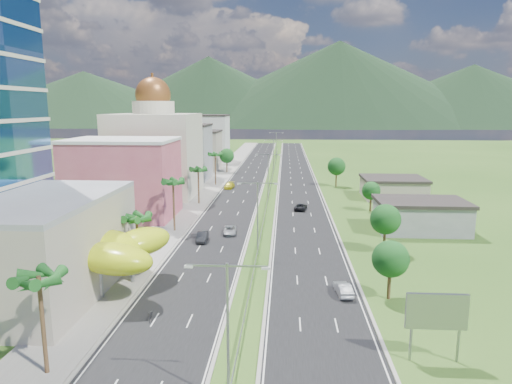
# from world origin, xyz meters

# --- Properties ---
(ground) EXTENTS (500.00, 500.00, 0.00)m
(ground) POSITION_xyz_m (0.00, 0.00, 0.00)
(ground) COLOR #2D5119
(ground) RESTS_ON ground
(road_left) EXTENTS (11.00, 260.00, 0.04)m
(road_left) POSITION_xyz_m (-7.50, 90.00, 0.02)
(road_left) COLOR black
(road_left) RESTS_ON ground
(road_right) EXTENTS (11.00, 260.00, 0.04)m
(road_right) POSITION_xyz_m (7.50, 90.00, 0.02)
(road_right) COLOR black
(road_right) RESTS_ON ground
(sidewalk_left) EXTENTS (7.00, 260.00, 0.12)m
(sidewalk_left) POSITION_xyz_m (-17.00, 90.00, 0.06)
(sidewalk_left) COLOR gray
(sidewalk_left) RESTS_ON ground
(median_guardrail) EXTENTS (0.10, 216.06, 0.76)m
(median_guardrail) POSITION_xyz_m (0.00, 71.99, 0.62)
(median_guardrail) COLOR gray
(median_guardrail) RESTS_ON ground
(streetlight_median_a) EXTENTS (6.04, 0.25, 11.00)m
(streetlight_median_a) POSITION_xyz_m (0.00, -25.00, 6.75)
(streetlight_median_a) COLOR gray
(streetlight_median_a) RESTS_ON ground
(streetlight_median_b) EXTENTS (6.04, 0.25, 11.00)m
(streetlight_median_b) POSITION_xyz_m (0.00, 10.00, 6.75)
(streetlight_median_b) COLOR gray
(streetlight_median_b) RESTS_ON ground
(streetlight_median_c) EXTENTS (6.04, 0.25, 11.00)m
(streetlight_median_c) POSITION_xyz_m (0.00, 50.00, 6.75)
(streetlight_median_c) COLOR gray
(streetlight_median_c) RESTS_ON ground
(streetlight_median_d) EXTENTS (6.04, 0.25, 11.00)m
(streetlight_median_d) POSITION_xyz_m (0.00, 95.00, 6.75)
(streetlight_median_d) COLOR gray
(streetlight_median_d) RESTS_ON ground
(streetlight_median_e) EXTENTS (6.04, 0.25, 11.00)m
(streetlight_median_e) POSITION_xyz_m (0.00, 140.00, 6.75)
(streetlight_median_e) COLOR gray
(streetlight_median_e) RESTS_ON ground
(lime_canopy) EXTENTS (18.00, 15.00, 7.40)m
(lime_canopy) POSITION_xyz_m (-20.00, -4.00, 4.99)
(lime_canopy) COLOR #B6CA13
(lime_canopy) RESTS_ON ground
(pink_shophouse) EXTENTS (20.00, 15.00, 15.00)m
(pink_shophouse) POSITION_xyz_m (-28.00, 32.00, 7.50)
(pink_shophouse) COLOR #B84B5F
(pink_shophouse) RESTS_ON ground
(domed_building) EXTENTS (20.00, 20.00, 28.70)m
(domed_building) POSITION_xyz_m (-28.00, 55.00, 11.35)
(domed_building) COLOR beige
(domed_building) RESTS_ON ground
(midrise_grey) EXTENTS (16.00, 15.00, 16.00)m
(midrise_grey) POSITION_xyz_m (-27.00, 80.00, 8.00)
(midrise_grey) COLOR gray
(midrise_grey) RESTS_ON ground
(midrise_beige) EXTENTS (16.00, 15.00, 13.00)m
(midrise_beige) POSITION_xyz_m (-27.00, 102.00, 6.50)
(midrise_beige) COLOR #A19585
(midrise_beige) RESTS_ON ground
(midrise_white) EXTENTS (16.00, 15.00, 18.00)m
(midrise_white) POSITION_xyz_m (-27.00, 125.00, 9.00)
(midrise_white) COLOR silver
(midrise_white) RESTS_ON ground
(billboard) EXTENTS (5.20, 0.35, 6.20)m
(billboard) POSITION_xyz_m (17.00, -18.00, 4.42)
(billboard) COLOR gray
(billboard) RESTS_ON ground
(shed_near) EXTENTS (15.00, 10.00, 5.00)m
(shed_near) POSITION_xyz_m (28.00, 25.00, 2.50)
(shed_near) COLOR gray
(shed_near) RESTS_ON ground
(shed_far) EXTENTS (14.00, 12.00, 4.40)m
(shed_far) POSITION_xyz_m (30.00, 55.00, 2.20)
(shed_far) COLOR #A19585
(shed_far) RESTS_ON ground
(palm_tree_a) EXTENTS (3.60, 3.60, 9.10)m
(palm_tree_a) POSITION_xyz_m (-15.50, -22.00, 8.02)
(palm_tree_a) COLOR #47301C
(palm_tree_a) RESTS_ON ground
(palm_tree_b) EXTENTS (3.60, 3.60, 8.10)m
(palm_tree_b) POSITION_xyz_m (-15.50, 2.00, 7.06)
(palm_tree_b) COLOR #47301C
(palm_tree_b) RESTS_ON ground
(palm_tree_c) EXTENTS (3.60, 3.60, 9.60)m
(palm_tree_c) POSITION_xyz_m (-15.50, 22.00, 8.50)
(palm_tree_c) COLOR #47301C
(palm_tree_c) RESTS_ON ground
(palm_tree_d) EXTENTS (3.60, 3.60, 8.60)m
(palm_tree_d) POSITION_xyz_m (-15.50, 45.00, 7.54)
(palm_tree_d) COLOR #47301C
(palm_tree_d) RESTS_ON ground
(palm_tree_e) EXTENTS (3.60, 3.60, 9.40)m
(palm_tree_e) POSITION_xyz_m (-15.50, 70.00, 8.31)
(palm_tree_e) COLOR #47301C
(palm_tree_e) RESTS_ON ground
(leafy_tree_lfar) EXTENTS (4.90, 4.90, 8.05)m
(leafy_tree_lfar) POSITION_xyz_m (-15.50, 95.00, 5.58)
(leafy_tree_lfar) COLOR #47301C
(leafy_tree_lfar) RESTS_ON ground
(leafy_tree_ra) EXTENTS (4.20, 4.20, 6.90)m
(leafy_tree_ra) POSITION_xyz_m (16.00, -5.00, 4.78)
(leafy_tree_ra) COLOR #47301C
(leafy_tree_ra) RESTS_ON ground
(leafy_tree_rb) EXTENTS (4.55, 4.55, 7.47)m
(leafy_tree_rb) POSITION_xyz_m (19.00, 12.00, 5.18)
(leafy_tree_rb) COLOR #47301C
(leafy_tree_rb) RESTS_ON ground
(leafy_tree_rc) EXTENTS (3.85, 3.85, 6.33)m
(leafy_tree_rc) POSITION_xyz_m (22.00, 40.00, 4.37)
(leafy_tree_rc) COLOR #47301C
(leafy_tree_rc) RESTS_ON ground
(leafy_tree_rd) EXTENTS (4.90, 4.90, 8.05)m
(leafy_tree_rd) POSITION_xyz_m (18.00, 70.00, 5.58)
(leafy_tree_rd) COLOR #47301C
(leafy_tree_rd) RESTS_ON ground
(mountain_ridge) EXTENTS (860.00, 140.00, 90.00)m
(mountain_ridge) POSITION_xyz_m (60.00, 450.00, 0.00)
(mountain_ridge) COLOR black
(mountain_ridge) RESTS_ON ground
(car_dark_left) EXTENTS (1.85, 4.71, 1.53)m
(car_dark_left) POSITION_xyz_m (-9.47, 16.08, 0.80)
(car_dark_left) COLOR black
(car_dark_left) RESTS_ON road_left
(car_silver_mid_left) EXTENTS (2.54, 4.86, 1.31)m
(car_silver_mid_left) POSITION_xyz_m (-5.48, 20.62, 0.69)
(car_silver_mid_left) COLOR #94979A
(car_silver_mid_left) RESTS_ON road_left
(car_yellow_far_left) EXTENTS (2.61, 5.49, 1.55)m
(car_yellow_far_left) POSITION_xyz_m (-10.98, 64.99, 0.81)
(car_yellow_far_left) COLOR gold
(car_yellow_far_left) RESTS_ON road_left
(car_silver_right) EXTENTS (2.02, 4.55, 1.45)m
(car_silver_right) POSITION_xyz_m (10.93, -4.25, 0.77)
(car_silver_right) COLOR #9FA1A6
(car_silver_right) RESTS_ON road_right
(car_dark_far_right) EXTENTS (3.05, 5.20, 1.36)m
(car_dark_far_right) POSITION_xyz_m (7.38, 40.21, 0.72)
(car_dark_far_right) COLOR black
(car_dark_far_right) RESTS_ON road_right
(motorcycle) EXTENTS (0.93, 2.12, 1.31)m
(motorcycle) POSITION_xyz_m (-9.69, -12.07, 0.69)
(motorcycle) COLOR black
(motorcycle) RESTS_ON road_left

